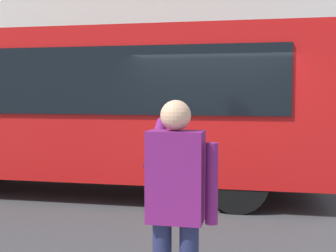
# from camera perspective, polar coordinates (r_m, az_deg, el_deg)

# --- Properties ---
(ground_plane) EXTENTS (60.00, 60.00, 0.00)m
(ground_plane) POSITION_cam_1_polar(r_m,az_deg,el_deg) (7.84, 5.69, -9.87)
(ground_plane) COLOR #38383A
(red_bus) EXTENTS (9.05, 2.54, 3.08)m
(red_bus) POSITION_cam_1_polar(r_m,az_deg,el_deg) (8.95, -10.55, 2.71)
(red_bus) COLOR red
(red_bus) RESTS_ON ground_plane
(pedestrian_photographer) EXTENTS (0.53, 0.52, 1.70)m
(pedestrian_photographer) POSITION_cam_1_polar(r_m,az_deg,el_deg) (3.32, 1.04, -9.03)
(pedestrian_photographer) COLOR #1E2347
(pedestrian_photographer) RESTS_ON sidewalk_curb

